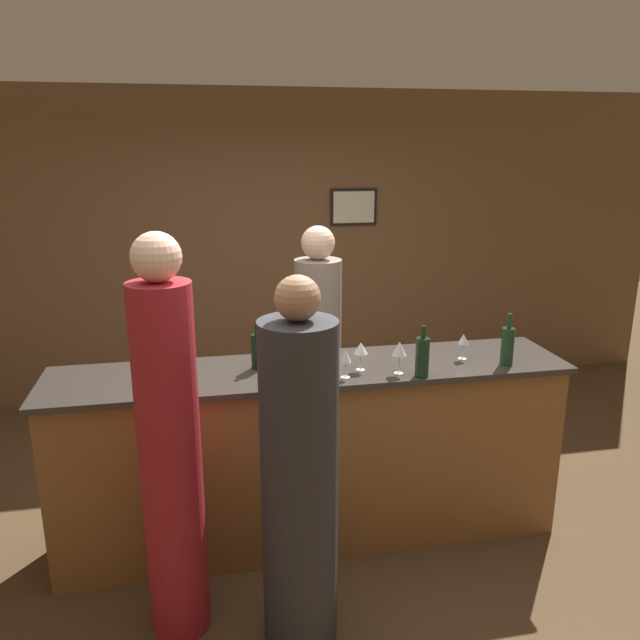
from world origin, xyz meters
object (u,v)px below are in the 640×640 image
at_px(wine_bottle_0, 258,350).
at_px(wine_bottle_1, 507,345).
at_px(guest_0, 299,481).
at_px(wine_bottle_2, 422,357).
at_px(guest_1, 170,454).
at_px(bartender, 318,365).

distance_m(wine_bottle_0, wine_bottle_1, 1.42).
distance_m(guest_0, wine_bottle_2, 0.99).
xyz_separation_m(guest_1, wine_bottle_0, (0.48, 0.66, 0.25)).
bearing_deg(guest_1, wine_bottle_1, 13.01).
bearing_deg(wine_bottle_1, bartender, 137.83).
bearing_deg(wine_bottle_1, wine_bottle_2, -171.17).
xyz_separation_m(bartender, wine_bottle_2, (0.39, -0.93, 0.35)).
bearing_deg(guest_1, wine_bottle_2, 14.66).
distance_m(guest_0, wine_bottle_1, 1.49).
bearing_deg(guest_1, guest_0, -15.67).
bearing_deg(bartender, guest_1, 53.64).
bearing_deg(wine_bottle_2, guest_1, -165.34).
bearing_deg(bartender, guest_0, 75.61).
xyz_separation_m(guest_1, wine_bottle_2, (1.34, 0.35, 0.26)).
height_order(guest_0, wine_bottle_1, guest_0).
relative_size(wine_bottle_1, wine_bottle_2, 1.06).
distance_m(bartender, guest_0, 1.49).
relative_size(bartender, guest_0, 1.01).
distance_m(wine_bottle_1, wine_bottle_2, 0.55).
xyz_separation_m(bartender, guest_1, (-0.94, -1.28, 0.09)).
height_order(wine_bottle_1, wine_bottle_2, wine_bottle_1).
bearing_deg(wine_bottle_0, bartender, 53.15).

